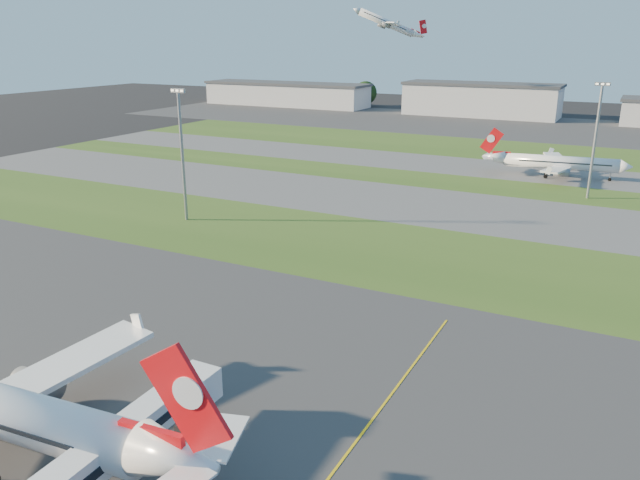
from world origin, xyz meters
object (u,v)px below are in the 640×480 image
Objects in this scene: jet_bridge at (91,462)px; light_mast_west at (182,146)px; airliner_taxiing at (559,163)px; light_mast_centre at (596,133)px.

light_mast_west is at bearing 123.91° from jet_bridge.
jet_bridge is 0.77× the size of airliner_taxiing.
light_mast_centre reaches higher than jet_bridge.
light_mast_centre is (24.81, 123.24, 10.81)m from jet_bridge.
jet_bridge is 126.17m from light_mast_centre.
airliner_taxiing is at bearing 113.89° from light_mast_centre.
jet_bridge is 1.04× the size of light_mast_centre.
light_mast_west is at bearing 44.60° from airliner_taxiing.
light_mast_west reaches higher than jet_bridge.
light_mast_west is at bearing -141.34° from light_mast_centre.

